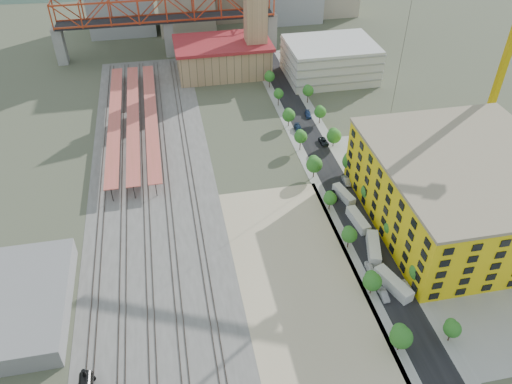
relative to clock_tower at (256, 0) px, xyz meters
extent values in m
plane|color=#474C38|center=(-8.00, -79.99, -28.70)|extent=(400.00, 400.00, 0.00)
cube|color=#605E59|center=(-44.00, -62.49, -28.67)|extent=(36.00, 165.00, 0.06)
cube|color=tan|center=(-12.00, -111.49, -28.67)|extent=(28.00, 67.00, 0.06)
cube|color=black|center=(8.00, -64.99, -28.67)|extent=(12.00, 170.00, 0.06)
cube|color=gray|center=(2.50, -64.99, -28.68)|extent=(3.00, 170.00, 0.04)
cube|color=gray|center=(13.50, -64.99, -28.68)|extent=(3.00, 170.00, 0.04)
cube|color=gray|center=(37.00, -99.99, -28.67)|extent=(50.00, 90.00, 0.06)
cube|color=#382B23|center=(-58.72, -62.49, -28.55)|extent=(0.12, 160.00, 0.18)
cube|color=#382B23|center=(-57.28, -62.49, -28.55)|extent=(0.12, 160.00, 0.18)
cube|color=#382B23|center=(-52.72, -62.49, -28.55)|extent=(0.12, 160.00, 0.18)
cube|color=#382B23|center=(-51.28, -62.49, -28.55)|extent=(0.12, 160.00, 0.18)
cube|color=#382B23|center=(-46.72, -62.49, -28.55)|extent=(0.12, 160.00, 0.18)
cube|color=#382B23|center=(-45.28, -62.49, -28.55)|extent=(0.12, 160.00, 0.18)
cube|color=#382B23|center=(-40.72, -62.49, -28.55)|extent=(0.12, 160.00, 0.18)
cube|color=#382B23|center=(-39.28, -62.49, -28.55)|extent=(0.12, 160.00, 0.18)
cube|color=#382B23|center=(-33.72, -62.49, -28.55)|extent=(0.12, 160.00, 0.18)
cube|color=#382B23|center=(-32.28, -62.49, -28.55)|extent=(0.12, 160.00, 0.18)
cube|color=#D95753|center=(-55.00, -34.99, -24.70)|extent=(4.00, 80.00, 0.25)
cylinder|color=black|center=(-55.00, -34.99, -26.70)|extent=(0.24, 0.24, 4.00)
cube|color=#D95753|center=(-49.00, -34.99, -24.70)|extent=(4.00, 80.00, 0.25)
cylinder|color=black|center=(-49.00, -34.99, -26.70)|extent=(0.24, 0.24, 4.00)
cube|color=#D95753|center=(-43.00, -34.99, -24.70)|extent=(4.00, 80.00, 0.25)
cylinder|color=black|center=(-43.00, -34.99, -26.70)|extent=(0.24, 0.24, 4.00)
cube|color=tan|center=(-13.00, 2.01, -22.70)|extent=(36.00, 22.00, 12.00)
cube|color=maroon|center=(-13.00, 2.01, -16.20)|extent=(38.00, 24.00, 1.20)
cube|color=tan|center=(0.00, 0.01, -8.70)|extent=(8.00, 8.00, 40.00)
cube|color=silver|center=(28.00, -9.99, -21.70)|extent=(34.00, 26.00, 14.00)
cube|color=gray|center=(-78.00, 25.01, -21.20)|extent=(4.00, 6.00, 15.00)
cube|color=gray|center=(12.00, 25.01, -21.20)|extent=(4.00, 6.00, 15.00)
cube|color=gray|center=(-33.00, 25.01, -21.20)|extent=(4.00, 6.00, 15.00)
cube|color=black|center=(-33.00, 25.01, -13.20)|extent=(90.00, 9.00, 1.00)
cube|color=yellow|center=(34.00, -99.99, -19.70)|extent=(44.00, 50.00, 18.00)
cube|color=gray|center=(34.00, -99.99, -10.30)|extent=(44.60, 50.60, 0.80)
cube|color=gray|center=(-74.00, -109.99, -26.20)|extent=(22.00, 32.00, 5.00)
ellipsoid|color=#4C6B59|center=(-88.00, 180.01, -96.70)|extent=(396.00, 216.00, 180.00)
ellipsoid|color=#4C6B59|center=(32.00, 180.01, -120.70)|extent=(484.00, 264.00, 220.00)
ellipsoid|color=#4C6B59|center=(152.00, 180.01, -98.70)|extent=(418.00, 228.00, 190.00)
cylinder|color=black|center=(-58.00, -131.27, -24.15)|extent=(0.76, 0.76, 1.73)
cone|color=black|center=(-58.00, -129.32, -27.72)|extent=(2.81, 1.73, 2.81)
cube|color=gold|center=(59.09, -69.12, -4.41)|extent=(1.73, 1.73, 48.57)
cube|color=silver|center=(8.00, -119.58, -27.28)|extent=(5.98, 10.66, 2.83)
cube|color=silver|center=(8.00, -107.83, -27.29)|extent=(5.57, 10.66, 2.82)
cube|color=silver|center=(8.00, -97.19, -27.41)|extent=(3.51, 9.64, 2.58)
cube|color=silver|center=(8.00, -86.04, -27.52)|extent=(4.16, 8.86, 2.35)
imported|color=silver|center=(5.00, -113.54, -27.94)|extent=(1.99, 4.53, 1.52)
imported|color=gray|center=(5.00, -121.53, -27.98)|extent=(1.53, 4.37, 1.44)
imported|color=black|center=(5.00, -85.48, -28.02)|extent=(2.44, 4.94, 1.35)
imported|color=navy|center=(5.00, -48.58, -27.89)|extent=(2.65, 5.69, 1.61)
imported|color=white|center=(11.00, -120.56, -27.97)|extent=(2.09, 4.40, 1.45)
imported|color=gray|center=(11.00, -79.65, -27.92)|extent=(1.74, 4.74, 1.55)
imported|color=black|center=(11.00, -57.94, -27.99)|extent=(2.60, 5.18, 1.41)
imported|color=navy|center=(11.00, -39.62, -27.99)|extent=(2.59, 5.05, 1.40)
camera|label=1|loc=(-37.11, -187.95, 58.16)|focal=35.00mm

